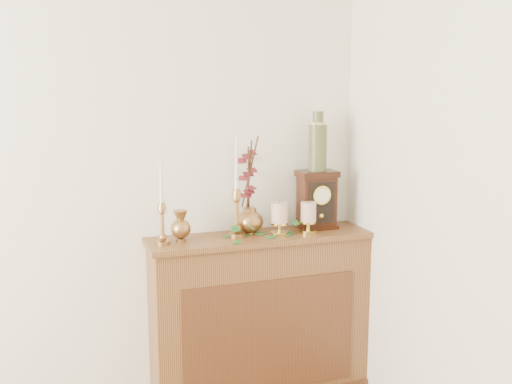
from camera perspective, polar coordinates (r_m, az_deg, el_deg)
name	(u,v)px	position (r m, az deg, el deg)	size (l,w,h in m)	color
console_shelf	(261,321)	(3.40, 0.46, -12.15)	(1.24, 0.34, 0.93)	brown
candlestick_left	(162,216)	(3.05, -8.93, -2.32)	(0.07, 0.07, 0.44)	#A77A42
candlestick_center	(237,205)	(3.16, -1.85, -1.24)	(0.09, 0.09, 0.53)	#A77A42
bud_vase	(181,226)	(3.10, -7.18, -3.27)	(0.10, 0.10, 0.17)	#A77A42
ginger_jar	(248,189)	(3.26, -0.78, 0.30)	(0.22, 0.24, 0.54)	#A77A42
pillar_candle_left	(279,217)	(3.22, 2.23, -2.39)	(0.10, 0.10, 0.19)	gold
pillar_candle_right	(308,216)	(3.28, 5.01, -2.25)	(0.09, 0.09, 0.18)	gold
ivy_garland	(260,235)	(3.18, 0.37, -4.08)	(0.43, 0.15, 0.09)	#255E24
mantel_clock	(317,200)	(3.38, 5.81, -0.78)	(0.22, 0.16, 0.33)	#34150A
ceramic_vase	(318,144)	(3.34, 5.88, 4.53)	(0.10, 0.10, 0.33)	#193228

